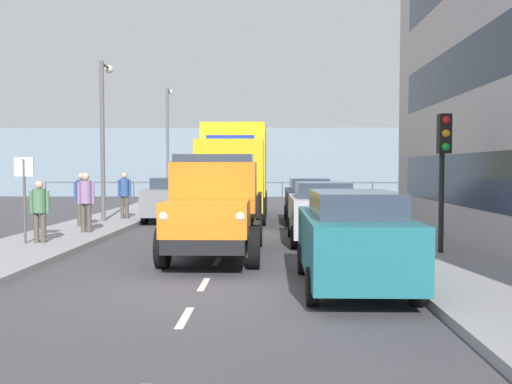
# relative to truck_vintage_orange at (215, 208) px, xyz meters

# --- Properties ---
(ground_plane) EXTENTS (80.00, 80.00, 0.00)m
(ground_plane) POSITION_rel_truck_vintage_orange_xyz_m (-0.10, -5.73, -1.18)
(ground_plane) COLOR #423F44
(sidewalk_left) EXTENTS (2.70, 36.99, 0.15)m
(sidewalk_left) POSITION_rel_truck_vintage_orange_xyz_m (-5.05, -5.73, -1.10)
(sidewalk_left) COLOR gray
(sidewalk_left) RESTS_ON ground_plane
(sidewalk_right) EXTENTS (2.70, 36.99, 0.15)m
(sidewalk_right) POSITION_rel_truck_vintage_orange_xyz_m (4.86, -5.73, -1.10)
(sidewalk_right) COLOR gray
(sidewalk_right) RESTS_ON ground_plane
(road_centreline_markings) EXTENTS (0.12, 31.82, 0.01)m
(road_centreline_markings) POSITION_rel_truck_vintage_orange_xyz_m (-0.10, -4.65, -1.17)
(road_centreline_markings) COLOR silver
(road_centreline_markings) RESTS_ON ground_plane
(sea_horizon) EXTENTS (80.00, 0.80, 5.00)m
(sea_horizon) POSITION_rel_truck_vintage_orange_xyz_m (-0.10, -27.22, 1.32)
(sea_horizon) COLOR gray
(sea_horizon) RESTS_ON ground_plane
(seawall_railing) EXTENTS (28.08, 0.08, 1.20)m
(seawall_railing) POSITION_rel_truck_vintage_orange_xyz_m (-0.10, -23.62, -0.26)
(seawall_railing) COLOR #4C5156
(seawall_railing) RESTS_ON ground_plane
(truck_vintage_orange) EXTENTS (2.17, 5.64, 2.43)m
(truck_vintage_orange) POSITION_rel_truck_vintage_orange_xyz_m (0.00, 0.00, 0.00)
(truck_vintage_orange) COLOR black
(truck_vintage_orange) RESTS_ON ground_plane
(lorry_cargo_yellow) EXTENTS (2.58, 8.20, 3.87)m
(lorry_cargo_yellow) POSITION_rel_truck_vintage_orange_xyz_m (0.15, -9.96, 0.90)
(lorry_cargo_yellow) COLOR gold
(lorry_cargo_yellow) RESTS_ON ground_plane
(car_teal_kerbside_near) EXTENTS (1.78, 4.08, 1.72)m
(car_teal_kerbside_near) POSITION_rel_truck_vintage_orange_xyz_m (-2.75, 3.12, -0.28)
(car_teal_kerbside_near) COLOR #1E6670
(car_teal_kerbside_near) RESTS_ON ground_plane
(car_silver_kerbside_1) EXTENTS (1.82, 3.89, 1.72)m
(car_silver_kerbside_1) POSITION_rel_truck_vintage_orange_xyz_m (-2.75, -2.72, -0.28)
(car_silver_kerbside_1) COLOR #B7BABF
(car_silver_kerbside_1) RESTS_ON ground_plane
(car_navy_kerbside_2) EXTENTS (1.76, 4.24, 1.72)m
(car_navy_kerbside_2) POSITION_rel_truck_vintage_orange_xyz_m (-2.75, -8.01, -0.28)
(car_navy_kerbside_2) COLOR navy
(car_navy_kerbside_2) RESTS_ON ground_plane
(car_grey_oppositeside_0) EXTENTS (1.89, 3.97, 1.72)m
(car_grey_oppositeside_0) POSITION_rel_truck_vintage_orange_xyz_m (2.56, -8.80, -0.28)
(car_grey_oppositeside_0) COLOR slate
(car_grey_oppositeside_0) RESTS_ON ground_plane
(pedestrian_in_dark_coat) EXTENTS (0.53, 0.34, 1.63)m
(pedestrian_in_dark_coat) POSITION_rel_truck_vintage_orange_xyz_m (4.76, -1.41, -0.07)
(pedestrian_in_dark_coat) COLOR #4C473D
(pedestrian_in_dark_coat) RESTS_ON sidewalk_right
(pedestrian_with_bag) EXTENTS (0.53, 0.34, 1.82)m
(pedestrian_with_bag) POSITION_rel_truck_vintage_orange_xyz_m (4.33, -3.74, 0.05)
(pedestrian_with_bag) COLOR #4C473D
(pedestrian_with_bag) RESTS_ON sidewalk_right
(pedestrian_couple_b) EXTENTS (0.53, 0.34, 1.80)m
(pedestrian_couple_b) POSITION_rel_truck_vintage_orange_xyz_m (5.01, -5.32, 0.04)
(pedestrian_couple_b) COLOR #4C473D
(pedestrian_couple_b) RESTS_ON sidewalk_right
(pedestrian_by_lamp) EXTENTS (0.53, 0.34, 1.79)m
(pedestrian_by_lamp) POSITION_rel_truck_vintage_orange_xyz_m (4.35, -8.22, 0.03)
(pedestrian_by_lamp) COLOR #4C473D
(pedestrian_by_lamp) RESTS_ON sidewalk_right
(traffic_light_near) EXTENTS (0.28, 0.41, 3.20)m
(traffic_light_near) POSITION_rel_truck_vintage_orange_xyz_m (-5.27, 0.10, 1.29)
(traffic_light_near) COLOR black
(traffic_light_near) RESTS_ON sidewalk_left
(lamp_post_promenade) EXTENTS (0.32, 1.14, 5.90)m
(lamp_post_promenade) POSITION_rel_truck_vintage_orange_xyz_m (4.89, -7.45, 2.53)
(lamp_post_promenade) COLOR #59595B
(lamp_post_promenade) RESTS_ON sidewalk_right
(lamp_post_far) EXTENTS (0.32, 1.14, 6.80)m
(lamp_post_far) POSITION_rel_truck_vintage_orange_xyz_m (4.91, -20.23, 3.00)
(lamp_post_far) COLOR #59595B
(lamp_post_far) RESTS_ON sidewalk_right
(street_sign) EXTENTS (0.50, 0.07, 2.25)m
(street_sign) POSITION_rel_truck_vintage_orange_xyz_m (5.10, -1.28, 0.50)
(street_sign) COLOR #4C4C4C
(street_sign) RESTS_ON sidewalk_right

